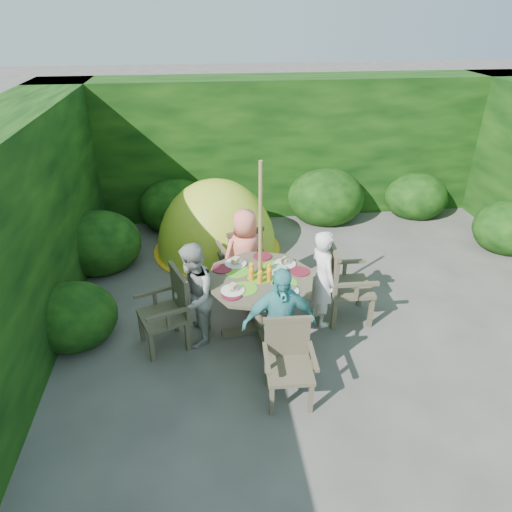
{
  "coord_description": "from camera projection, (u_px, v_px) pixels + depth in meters",
  "views": [
    {
      "loc": [
        -1.69,
        -4.49,
        3.61
      ],
      "look_at": [
        -1.08,
        0.47,
        0.85
      ],
      "focal_mm": 32.0,
      "sensor_mm": 36.0,
      "label": 1
    }
  ],
  "objects": [
    {
      "name": "garden_chair_front",
      "position": [
        288.0,
        360.0,
        4.62
      ],
      "size": [
        0.53,
        0.48,
        0.85
      ],
      "rotation": [
        0.0,
        0.0,
        -0.04
      ],
      "color": "#403A29",
      "rests_on": "ground"
    },
    {
      "name": "garden_chair_left",
      "position": [
        169.0,
        309.0,
        5.32
      ],
      "size": [
        0.66,
        0.7,
        0.93
      ],
      "rotation": [
        0.0,
        0.0,
        -1.2
      ],
      "color": "#403A29",
      "rests_on": "ground"
    },
    {
      "name": "dome_tent",
      "position": [
        217.0,
        249.0,
        7.68
      ],
      "size": [
        2.43,
        2.43,
        2.4
      ],
      "rotation": [
        0.0,
        0.0,
        -0.27
      ],
      "color": "#BFDC2A",
      "rests_on": "ground"
    },
    {
      "name": "child_back",
      "position": [
        245.0,
        255.0,
        6.14
      ],
      "size": [
        0.72,
        0.57,
        1.31
      ],
      "primitive_type": "imported",
      "rotation": [
        0.0,
        0.0,
        3.4
      ],
      "color": "#FF8169",
      "rests_on": "ground"
    },
    {
      "name": "patio_table",
      "position": [
        260.0,
        286.0,
        5.46
      ],
      "size": [
        1.5,
        1.5,
        0.94
      ],
      "rotation": [
        0.0,
        0.0,
        0.12
      ],
      "color": "#403A29",
      "rests_on": "ground"
    },
    {
      "name": "child_front",
      "position": [
        279.0,
        325.0,
        4.77
      ],
      "size": [
        0.8,
        0.36,
        1.35
      ],
      "primitive_type": "imported",
      "rotation": [
        0.0,
        0.0,
        0.03
      ],
      "color": "#48A6A9",
      "rests_on": "ground"
    },
    {
      "name": "child_left",
      "position": [
        193.0,
        296.0,
        5.3
      ],
      "size": [
        0.53,
        0.66,
        1.3
      ],
      "primitive_type": "imported",
      "rotation": [
        0.0,
        0.0,
        -1.64
      ],
      "color": "#A2A39E",
      "rests_on": "ground"
    },
    {
      "name": "parasol_pole",
      "position": [
        260.0,
        254.0,
        5.25
      ],
      "size": [
        0.05,
        0.05,
        2.2
      ],
      "primitive_type": "cylinder",
      "rotation": [
        0.0,
        0.0,
        0.12
      ],
      "color": "olive",
      "rests_on": "ground"
    },
    {
      "name": "hedge_enclosure",
      "position": [
        325.0,
        197.0,
        6.39
      ],
      "size": [
        9.0,
        9.0,
        2.5
      ],
      "color": "black",
      "rests_on": "ground"
    },
    {
      "name": "ground",
      "position": [
        344.0,
        327.0,
        5.83
      ],
      "size": [
        60.0,
        60.0,
        0.0
      ],
      "primitive_type": "plane",
      "color": "#484540",
      "rests_on": "ground"
    },
    {
      "name": "child_right",
      "position": [
        323.0,
        278.0,
        5.64
      ],
      "size": [
        0.42,
        0.53,
        1.29
      ],
      "primitive_type": "imported",
      "rotation": [
        0.0,
        0.0,
        1.82
      ],
      "color": "white",
      "rests_on": "ground"
    },
    {
      "name": "garden_chair_right",
      "position": [
        343.0,
        282.0,
        5.76
      ],
      "size": [
        0.56,
        0.63,
        1.01
      ],
      "rotation": [
        0.0,
        0.0,
        1.54
      ],
      "color": "#403A29",
      "rests_on": "ground"
    },
    {
      "name": "garden_chair_back",
      "position": [
        242.0,
        255.0,
        6.48
      ],
      "size": [
        0.67,
        0.63,
        0.91
      ],
      "rotation": [
        0.0,
        0.0,
        3.45
      ],
      "color": "#403A29",
      "rests_on": "ground"
    }
  ]
}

